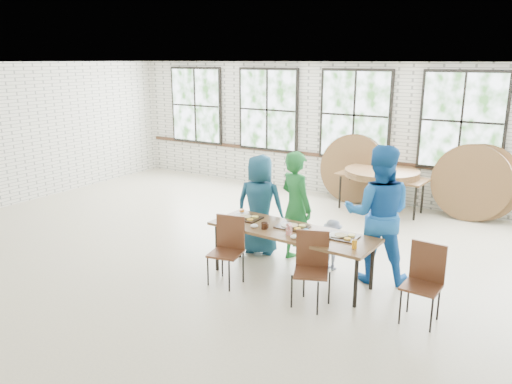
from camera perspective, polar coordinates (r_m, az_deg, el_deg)
room at (r=11.17m, az=11.21°, el=8.39°), size 12.00×12.00×12.00m
dining_table at (r=7.00m, az=4.09°, el=-4.77°), size 2.44×0.91×0.74m
chair_near_left at (r=6.98m, az=-3.21°, el=-5.95°), size 0.49×0.48×0.95m
chair_near_right at (r=6.42m, az=6.39°, el=-7.95°), size 0.54×0.54×0.95m
chair_spare at (r=6.31m, az=18.69°, el=-9.07°), size 0.44×0.43×0.95m
adult_teal at (r=7.93m, az=0.45°, el=-1.45°), size 0.89×0.69×1.61m
adult_green at (r=7.61m, az=4.58°, el=-1.74°), size 0.75×0.64×1.73m
toddler at (r=7.52m, az=8.69°, el=-5.96°), size 0.52×0.34×0.77m
adult_blue at (r=7.11m, az=13.77°, el=-2.46°), size 1.13×1.00×1.94m
storage_table at (r=10.52m, az=14.15°, el=1.51°), size 1.85×0.89×0.74m
tabletop_clutter at (r=6.91m, az=4.70°, el=-4.37°), size 2.08×0.60×0.11m
round_tops_stacked at (r=10.49m, az=14.19°, el=2.14°), size 1.50×1.50×0.13m
round_tops_leaning at (r=10.72m, az=17.23°, el=1.81°), size 4.08×0.43×1.49m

